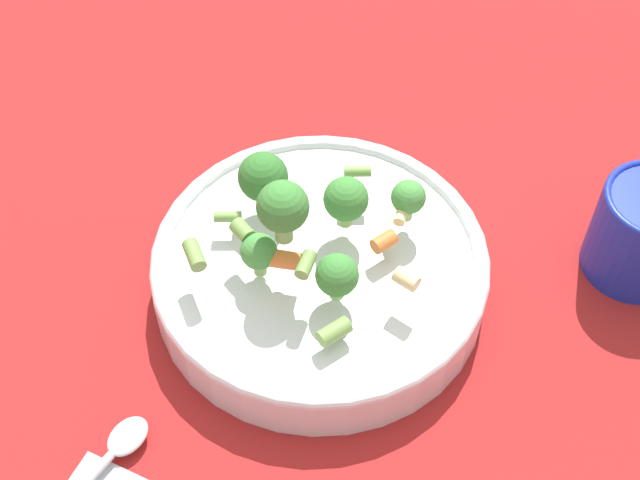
% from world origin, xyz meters
% --- Properties ---
extents(ground_plane, '(3.00, 3.00, 0.00)m').
position_xyz_m(ground_plane, '(0.00, 0.00, 0.00)').
color(ground_plane, maroon).
extents(bowl, '(0.28, 0.28, 0.05)m').
position_xyz_m(bowl, '(0.00, 0.00, 0.03)').
color(bowl, silver).
rests_on(bowl, ground_plane).
extents(pasta_salad, '(0.19, 0.17, 0.09)m').
position_xyz_m(pasta_salad, '(0.01, -0.00, 0.09)').
color(pasta_salad, '#8CB766').
rests_on(pasta_salad, bowl).
extents(spoon, '(0.08, 0.16, 0.01)m').
position_xyz_m(spoon, '(0.12, 0.21, 0.01)').
color(spoon, silver).
rests_on(spoon, napkin).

